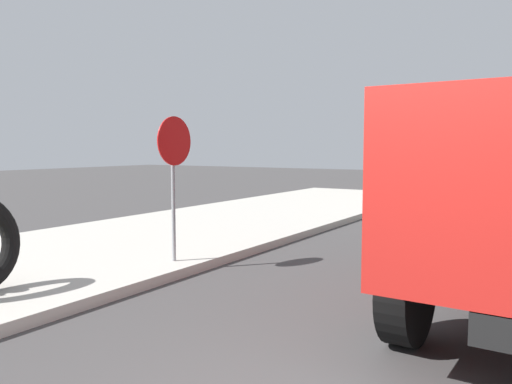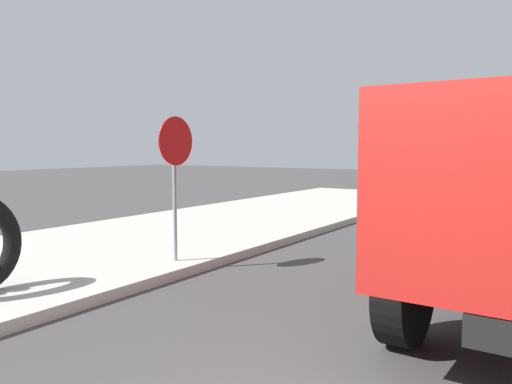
# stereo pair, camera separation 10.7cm
# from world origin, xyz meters

# --- Properties ---
(stop_sign) EXTENTS (0.76, 0.08, 2.27)m
(stop_sign) POSITION_xyz_m (3.41, 4.43, 1.73)
(stop_sign) COLOR gray
(stop_sign) RESTS_ON sidewalk_curb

